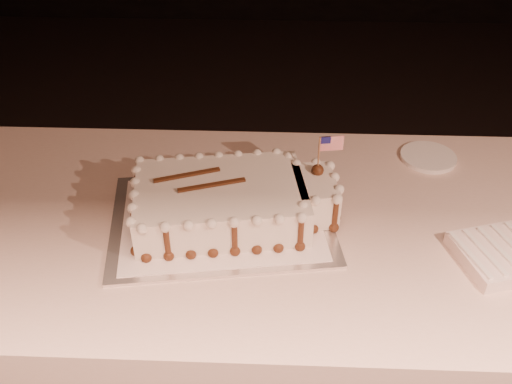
{
  "coord_description": "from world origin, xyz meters",
  "views": [
    {
      "loc": [
        -0.27,
        -0.42,
        1.59
      ],
      "look_at": [
        -0.31,
        0.59,
        0.83
      ],
      "focal_mm": 40.0,
      "sensor_mm": 36.0,
      "label": 1
    }
  ],
  "objects_px": {
    "cake_board": "(222,219)",
    "napkin_stack": "(511,253)",
    "banquet_table": "(372,330)",
    "side_plate": "(428,157)",
    "sheet_cake": "(232,201)"
  },
  "relations": [
    {
      "from": "side_plate",
      "to": "napkin_stack",
      "type": "bearing_deg",
      "value": -75.98
    },
    {
      "from": "banquet_table",
      "to": "sheet_cake",
      "type": "relative_size",
      "value": 4.93
    },
    {
      "from": "sheet_cake",
      "to": "napkin_stack",
      "type": "bearing_deg",
      "value": -10.01
    },
    {
      "from": "side_plate",
      "to": "cake_board",
      "type": "bearing_deg",
      "value": -152.01
    },
    {
      "from": "banquet_table",
      "to": "napkin_stack",
      "type": "bearing_deg",
      "value": -24.77
    },
    {
      "from": "cake_board",
      "to": "napkin_stack",
      "type": "xyz_separation_m",
      "value": [
        0.63,
        -0.1,
        0.01
      ]
    },
    {
      "from": "side_plate",
      "to": "sheet_cake",
      "type": "bearing_deg",
      "value": -151.14
    },
    {
      "from": "cake_board",
      "to": "sheet_cake",
      "type": "height_order",
      "value": "sheet_cake"
    },
    {
      "from": "sheet_cake",
      "to": "side_plate",
      "type": "xyz_separation_m",
      "value": [
        0.51,
        0.28,
        -0.05
      ]
    },
    {
      "from": "napkin_stack",
      "to": "side_plate",
      "type": "xyz_separation_m",
      "value": [
        -0.1,
        0.38,
        -0.01
      ]
    },
    {
      "from": "cake_board",
      "to": "side_plate",
      "type": "distance_m",
      "value": 0.6
    },
    {
      "from": "cake_board",
      "to": "side_plate",
      "type": "relative_size",
      "value": 3.4
    },
    {
      "from": "sheet_cake",
      "to": "side_plate",
      "type": "height_order",
      "value": "sheet_cake"
    },
    {
      "from": "banquet_table",
      "to": "cake_board",
      "type": "relative_size",
      "value": 4.77
    },
    {
      "from": "sheet_cake",
      "to": "napkin_stack",
      "type": "height_order",
      "value": "sheet_cake"
    }
  ]
}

